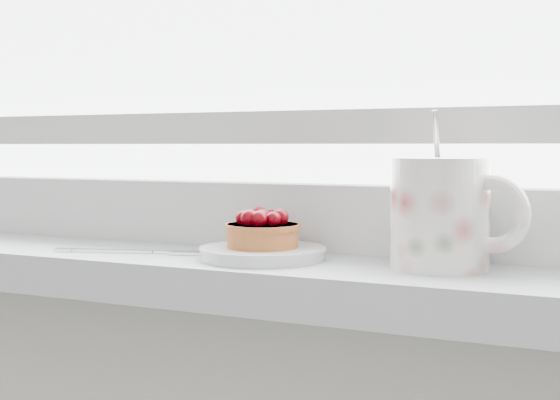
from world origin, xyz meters
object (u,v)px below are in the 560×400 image
Objects in this scene: saucer at (263,253)px; fork at (139,251)px; floral_mug at (443,211)px; raspberry_tart at (263,230)px.

saucer is 0.69× the size of fork.
floral_mug reaches higher than fork.
raspberry_tart is 0.14m from fork.
floral_mug is at bearing 5.66° from saucer.
saucer is at bearing -174.34° from floral_mug.
fork is (-0.14, -0.02, -0.00)m from saucer.
floral_mug is (0.17, 0.02, 0.05)m from saucer.
floral_mug reaches higher than raspberry_tart.
raspberry_tart is (0.00, -0.00, 0.02)m from saucer.
saucer is 1.69× the size of raspberry_tart.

